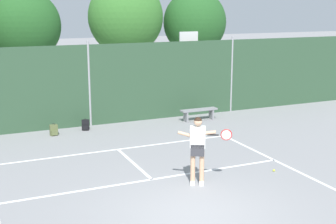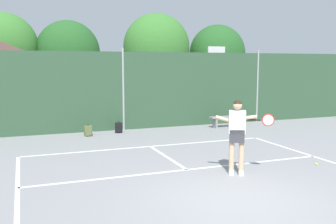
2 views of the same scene
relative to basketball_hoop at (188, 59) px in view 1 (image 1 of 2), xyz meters
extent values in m
plane|color=gray|center=(-4.90, -10.17, -2.31)|extent=(120.00, 120.00, 0.00)
cube|color=white|center=(-4.90, -4.67, -2.31)|extent=(8.20, 0.10, 0.01)
cube|color=white|center=(-0.80, -10.17, -2.31)|extent=(0.10, 11.00, 0.01)
cube|color=white|center=(-4.90, -7.69, -2.31)|extent=(8.20, 0.10, 0.01)
cube|color=white|center=(-4.90, -6.21, -2.31)|extent=(0.10, 2.97, 0.01)
cube|color=#2D4C33|center=(-4.90, -1.17, -0.70)|extent=(26.00, 0.05, 3.22)
cylinder|color=#99999E|center=(-4.90, -1.17, -0.62)|extent=(0.09, 0.09, 3.37)
cylinder|color=#99999E|center=(1.60, -1.17, -0.62)|extent=(0.09, 0.09, 3.37)
cylinder|color=yellow|center=(0.00, 0.06, -0.79)|extent=(0.12, 0.12, 3.05)
cube|color=white|center=(0.00, -0.04, 0.94)|extent=(0.90, 0.06, 0.60)
torus|color=#D85919|center=(0.00, -0.31, 0.72)|extent=(0.48, 0.48, 0.02)
cylinder|color=brown|center=(-5.71, 10.78, -1.48)|extent=(0.36, 0.36, 1.67)
ellipsoid|color=#235623|center=(-5.71, 10.78, 1.20)|extent=(4.34, 3.90, 4.34)
cylinder|color=brown|center=(0.74, 10.78, -1.39)|extent=(0.36, 0.36, 1.83)
ellipsoid|color=#38752D|center=(0.74, 10.78, 1.64)|extent=(4.98, 4.48, 4.98)
cylinder|color=brown|center=(5.85, 10.78, -1.50)|extent=(0.36, 0.36, 1.63)
ellipsoid|color=#235623|center=(5.85, 10.78, 1.23)|extent=(4.50, 4.05, 4.50)
cube|color=silver|center=(-4.03, -8.45, -2.26)|extent=(0.23, 0.29, 0.10)
cube|color=silver|center=(-3.82, -8.56, -2.26)|extent=(0.23, 0.29, 0.10)
cylinder|color=tan|center=(-4.03, -8.45, -1.80)|extent=(0.13, 0.13, 0.82)
cylinder|color=tan|center=(-3.82, -8.56, -1.80)|extent=(0.13, 0.13, 0.82)
cube|color=#38383D|center=(-3.92, -8.51, -1.33)|extent=(0.43, 0.38, 0.32)
cube|color=silver|center=(-3.92, -8.51, -0.99)|extent=(0.47, 0.40, 0.56)
sphere|color=tan|center=(-3.92, -8.51, -0.58)|extent=(0.22, 0.22, 0.22)
sphere|color=black|center=(-3.92, -8.51, -0.56)|extent=(0.21, 0.21, 0.21)
cylinder|color=tan|center=(-3.74, -8.58, -0.89)|extent=(0.53, 0.35, 0.17)
cylinder|color=tan|center=(-4.17, -8.37, -0.94)|extent=(0.49, 0.32, 0.22)
cylinder|color=black|center=(-3.55, -8.66, -0.94)|extent=(0.28, 0.18, 0.04)
torus|color=red|center=(-3.22, -8.78, -0.94)|extent=(0.28, 0.17, 0.30)
cylinder|color=silver|center=(-3.22, -8.78, -0.94)|extent=(0.23, 0.13, 0.26)
sphere|color=#CCE033|center=(-1.44, -8.54, -2.28)|extent=(0.07, 0.07, 0.07)
cube|color=#566038|center=(-6.53, -2.04, -2.11)|extent=(0.28, 0.18, 0.40)
cube|color=#566038|center=(-6.53, -2.16, -2.19)|extent=(0.22, 0.06, 0.18)
torus|color=black|center=(-6.53, -2.04, -1.89)|extent=(0.09, 0.02, 0.09)
cube|color=black|center=(-5.27, -1.77, -2.11)|extent=(0.32, 0.25, 0.40)
cube|color=black|center=(-5.30, -1.89, -2.19)|extent=(0.23, 0.12, 0.18)
torus|color=black|center=(-5.27, -1.77, -1.89)|extent=(0.09, 0.04, 0.09)
cube|color=gray|center=(-0.55, -2.16, -1.86)|extent=(1.60, 0.36, 0.06)
cube|color=gray|center=(-1.15, -2.16, -2.09)|extent=(0.08, 0.32, 0.45)
cube|color=gray|center=(0.05, -2.16, -2.09)|extent=(0.08, 0.32, 0.45)
camera|label=1|loc=(-9.42, -18.97, 2.37)|focal=49.93mm
camera|label=2|loc=(-8.83, -16.57, 0.43)|focal=41.03mm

